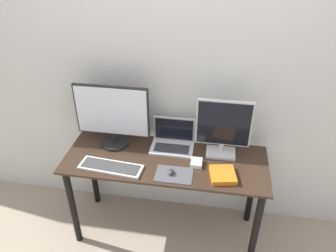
# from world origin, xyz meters

# --- Properties ---
(wall_back) EXTENTS (7.00, 0.05, 2.50)m
(wall_back) POSITION_xyz_m (0.00, 0.62, 1.25)
(wall_back) COLOR silver
(wall_back) RESTS_ON ground_plane
(desk) EXTENTS (1.49, 0.56, 0.76)m
(desk) POSITION_xyz_m (0.00, 0.28, 0.62)
(desk) COLOR #332319
(desk) RESTS_ON ground_plane
(monitor_left) EXTENTS (0.56, 0.22, 0.50)m
(monitor_left) POSITION_xyz_m (-0.42, 0.41, 1.02)
(monitor_left) COLOR black
(monitor_left) RESTS_ON desk
(monitor_right) EXTENTS (0.40, 0.15, 0.45)m
(monitor_right) POSITION_xyz_m (0.40, 0.41, 0.99)
(monitor_right) COLOR silver
(monitor_right) RESTS_ON desk
(laptop) EXTENTS (0.32, 0.22, 0.22)m
(laptop) POSITION_xyz_m (0.03, 0.45, 0.81)
(laptop) COLOR silver
(laptop) RESTS_ON desk
(keyboard) EXTENTS (0.46, 0.18, 0.02)m
(keyboard) POSITION_xyz_m (-0.36, 0.11, 0.77)
(keyboard) COLOR silver
(keyboard) RESTS_ON desk
(mousepad) EXTENTS (0.26, 0.18, 0.00)m
(mousepad) POSITION_xyz_m (0.09, 0.11, 0.76)
(mousepad) COLOR #47474C
(mousepad) RESTS_ON desk
(mouse) EXTENTS (0.04, 0.06, 0.03)m
(mouse) POSITION_xyz_m (0.07, 0.12, 0.78)
(mouse) COLOR #333333
(mouse) RESTS_ON mousepad
(book) EXTENTS (0.20, 0.21, 0.04)m
(book) POSITION_xyz_m (0.42, 0.15, 0.78)
(book) COLOR orange
(book) RESTS_ON desk
(power_brick) EXTENTS (0.08, 0.10, 0.03)m
(power_brick) POSITION_xyz_m (0.23, 0.25, 0.78)
(power_brick) COLOR white
(power_brick) RESTS_ON desk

